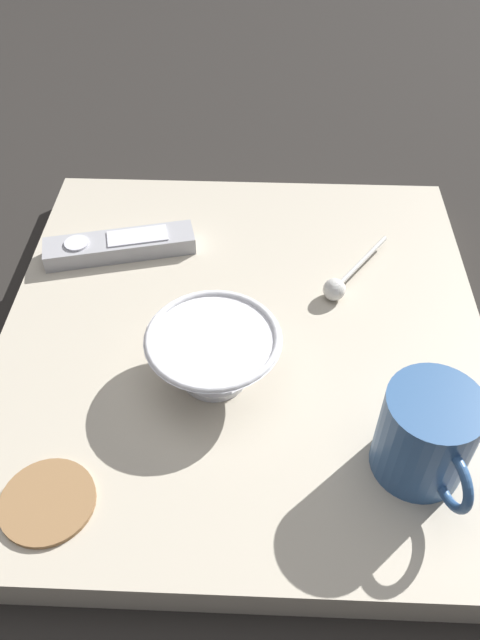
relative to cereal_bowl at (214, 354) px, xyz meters
The scene contains 7 objects.
ground_plane 0.11m from the cereal_bowl, 21.95° to the right, with size 6.00×6.00×0.00m, color black.
table 0.10m from the cereal_bowl, 21.95° to the right, with size 0.61×0.56×0.04m.
cereal_bowl is the anchor object (origin of this frame).
coffee_mug 0.23m from the cereal_bowl, 116.89° to the right, with size 0.12×0.09×0.10m.
teaspoon 0.20m from the cereal_bowl, 46.27° to the right, with size 0.12×0.09×0.03m.
tv_remote_near 0.25m from the cereal_bowl, 34.21° to the left, with size 0.09×0.20×0.03m.
drink_coaster 0.22m from the cereal_bowl, 137.32° to the left, with size 0.09×0.09×0.01m.
Camera 1 is at (-0.50, -0.02, 0.58)m, focal length 35.12 mm.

